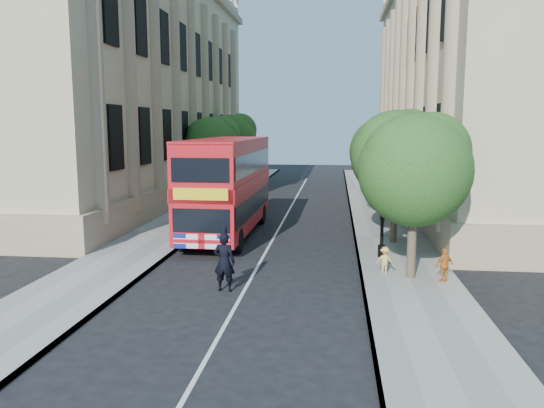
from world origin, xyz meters
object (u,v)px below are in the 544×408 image
(police_constable, at_px, (224,262))
(lamp_post, at_px, (383,201))
(double_decker_bus, at_px, (228,184))
(woman_pedestrian, at_px, (408,236))
(box_van, at_px, (230,200))

(police_constable, bearing_deg, lamp_post, -134.46)
(lamp_post, relative_size, police_constable, 2.54)
(lamp_post, relative_size, double_decker_bus, 0.49)
(double_decker_bus, height_order, woman_pedestrian, double_decker_bus)
(double_decker_bus, xyz_separation_m, police_constable, (1.74, -9.11, -1.66))
(lamp_post, bearing_deg, police_constable, -138.55)
(police_constable, distance_m, woman_pedestrian, 9.01)
(box_van, height_order, woman_pedestrian, box_van)
(lamp_post, distance_m, box_van, 10.66)
(box_van, relative_size, woman_pedestrian, 3.41)
(lamp_post, relative_size, woman_pedestrian, 3.44)
(lamp_post, distance_m, double_decker_bus, 8.47)
(lamp_post, xyz_separation_m, police_constable, (-5.66, -5.00, -1.49))
(woman_pedestrian, bearing_deg, police_constable, -1.19)
(lamp_post, height_order, double_decker_bus, lamp_post)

